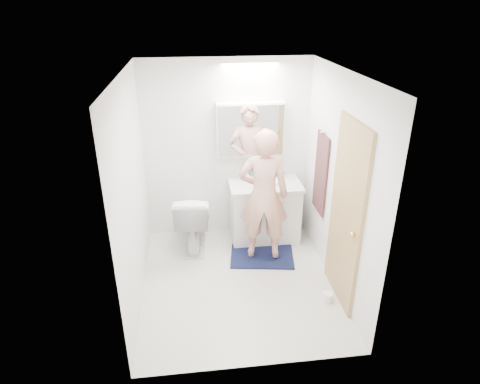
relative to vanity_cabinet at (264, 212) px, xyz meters
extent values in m
plane|color=silver|center=(-0.48, -0.96, -0.39)|extent=(2.50, 2.50, 0.00)
plane|color=white|center=(-0.48, -0.96, 2.01)|extent=(2.50, 2.50, 0.00)
plane|color=white|center=(-0.48, 0.29, 0.81)|extent=(2.50, 0.00, 2.50)
plane|color=white|center=(-0.48, -2.21, 0.81)|extent=(2.50, 0.00, 2.50)
plane|color=white|center=(-1.58, -0.96, 0.81)|extent=(0.00, 2.50, 2.50)
plane|color=white|center=(0.62, -0.96, 0.81)|extent=(0.00, 2.50, 2.50)
cube|color=silver|center=(0.00, 0.00, 0.00)|extent=(0.90, 0.55, 0.78)
cube|color=silver|center=(0.00, 0.00, 0.41)|extent=(0.95, 0.58, 0.04)
cylinder|color=white|center=(0.00, 0.03, 0.45)|extent=(0.36, 0.36, 0.03)
cylinder|color=#B9B9BD|center=(0.00, 0.22, 0.51)|extent=(0.02, 0.02, 0.16)
cube|color=white|center=(-0.18, 0.21, 1.11)|extent=(0.88, 0.14, 0.70)
cube|color=silver|center=(-0.18, 0.13, 1.11)|extent=(0.84, 0.01, 0.66)
imported|color=white|center=(-0.97, -0.11, 0.01)|extent=(0.52, 0.82, 0.80)
cube|color=#131B3C|center=(-0.11, -0.49, -0.38)|extent=(0.87, 0.67, 0.02)
imported|color=tan|center=(-0.11, -0.49, 0.49)|extent=(0.66, 0.49, 1.67)
cube|color=tan|center=(0.60, -1.31, 0.61)|extent=(0.04, 0.80, 2.00)
sphere|color=gold|center=(0.56, -1.61, 0.56)|extent=(0.06, 0.06, 0.06)
cube|color=#12253A|center=(0.60, -0.41, 0.71)|extent=(0.02, 0.42, 1.00)
cylinder|color=silver|center=(0.59, -0.41, 1.23)|extent=(0.07, 0.02, 0.02)
imported|color=#C7BB81|center=(-0.24, 0.15, 0.55)|extent=(0.13, 0.13, 0.24)
imported|color=#5284B0|center=(-0.13, 0.18, 0.51)|extent=(0.10, 0.10, 0.16)
imported|color=#4052C0|center=(0.25, 0.16, 0.47)|extent=(0.11, 0.11, 0.08)
cylinder|color=white|center=(0.46, -1.42, -0.34)|extent=(0.11, 0.11, 0.10)
camera|label=1|loc=(-0.95, -4.91, 2.63)|focal=30.93mm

